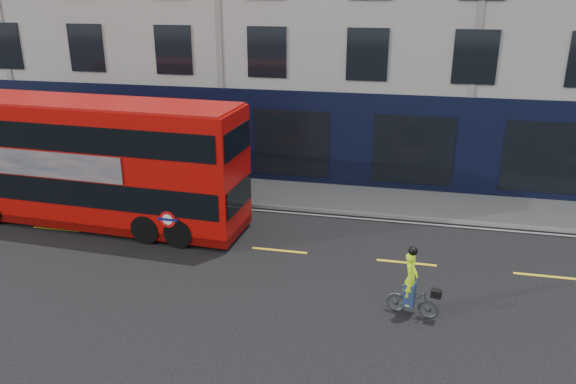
% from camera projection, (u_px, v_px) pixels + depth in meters
% --- Properties ---
extents(ground, '(120.00, 120.00, 0.00)m').
position_uv_depth(ground, '(143.00, 259.00, 17.41)').
color(ground, black).
rests_on(ground, ground).
extents(pavement, '(60.00, 3.00, 0.12)m').
position_uv_depth(pavement, '(213.00, 188.00, 23.36)').
color(pavement, slate).
rests_on(pavement, ground).
extents(kerb, '(60.00, 0.12, 0.13)m').
position_uv_depth(kerb, '(200.00, 201.00, 21.98)').
color(kerb, gray).
rests_on(kerb, ground).
extents(road_edge_line, '(58.00, 0.10, 0.01)m').
position_uv_depth(road_edge_line, '(198.00, 205.00, 21.72)').
color(road_edge_line, silver).
rests_on(road_edge_line, ground).
extents(lane_dashes, '(58.00, 0.12, 0.01)m').
position_uv_depth(lane_dashes, '(163.00, 239.00, 18.79)').
color(lane_dashes, yellow).
rests_on(lane_dashes, ground).
extents(bus, '(11.01, 3.06, 4.39)m').
position_uv_depth(bus, '(92.00, 162.00, 19.42)').
color(bus, '#B10B07').
rests_on(bus, ground).
extents(cyclist, '(1.41, 0.67, 1.91)m').
position_uv_depth(cyclist, '(412.00, 292.00, 14.26)').
color(cyclist, '#424547').
rests_on(cyclist, ground).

